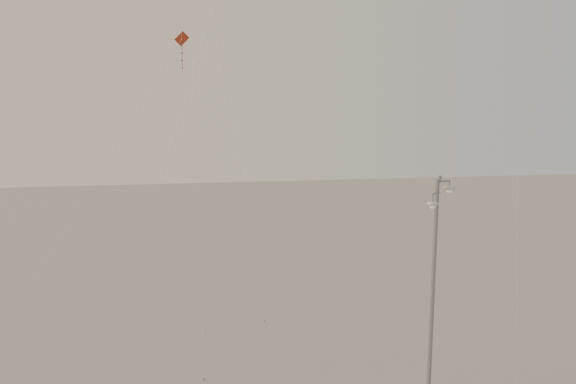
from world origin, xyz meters
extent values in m
cylinder|color=#92949A|center=(7.20, 3.02, 4.75)|extent=(0.37, 0.18, 9.50)
cylinder|color=#92949A|center=(7.39, 3.02, 9.55)|extent=(0.14, 0.14, 0.18)
cylinder|color=#92949A|center=(7.63, 3.09, 9.40)|extent=(0.50, 0.20, 0.07)
cylinder|color=#92949A|center=(7.87, 3.16, 9.25)|extent=(0.06, 0.06, 0.30)
ellipsoid|color=beige|center=(7.87, 3.16, 9.10)|extent=(0.52, 0.52, 0.18)
cylinder|color=#92949A|center=(7.16, 2.82, 8.95)|extent=(0.50, 0.45, 0.07)
cylinder|color=#92949A|center=(6.94, 2.62, 8.75)|extent=(0.06, 0.06, 0.40)
ellipsoid|color=beige|center=(6.94, 2.62, 8.55)|extent=(0.52, 0.52, 0.18)
cylinder|color=beige|center=(-2.58, 4.19, 13.49)|extent=(9.15, 4.81, 26.88)
cylinder|color=beige|center=(-1.62, 15.06, 17.10)|extent=(0.93, 15.77, 34.10)
cylinder|color=#92949A|center=(-2.07, 7.18, 0.05)|extent=(0.06, 0.06, 0.10)
cube|color=maroon|center=(-2.63, 9.76, 15.44)|extent=(0.69, 0.21, 0.69)
cylinder|color=maroon|center=(-2.63, 9.91, 14.59)|extent=(0.03, 0.18, 1.09)
cylinder|color=beige|center=(-7.58, 5.79, 7.74)|extent=(9.90, 7.97, 15.40)
cylinder|color=beige|center=(11.66, 4.82, 11.74)|extent=(1.96, 5.64, 23.38)
cylinder|color=beige|center=(-0.38, 16.50, 17.18)|extent=(5.00, 2.01, 34.27)
cylinder|color=#92949A|center=(2.11, 15.50, 0.05)|extent=(0.06, 0.06, 0.10)
camera|label=1|loc=(-5.12, -27.87, 13.42)|focal=50.00mm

